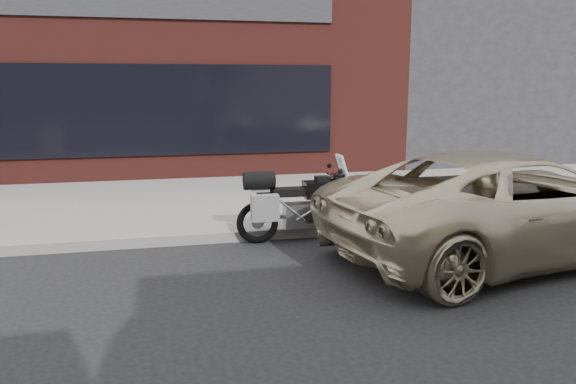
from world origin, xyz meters
name	(u,v)px	position (x,y,z in m)	size (l,w,h in m)	color
ground	(299,383)	(0.00, 0.00, 0.00)	(120.00, 120.00, 0.00)	black
near_sidewalk	(213,198)	(0.00, 7.00, 0.07)	(44.00, 6.00, 0.15)	gray
storefront	(122,85)	(-2.00, 13.98, 2.25)	(14.00, 10.07, 4.50)	#5A221D
neighbour_building	(481,62)	(10.00, 14.00, 3.00)	(10.00, 10.00, 6.00)	#26262A
motorcycle	(296,205)	(0.92, 3.88, 0.55)	(2.00, 0.64, 1.26)	black
minivan	(510,205)	(3.50, 2.52, 0.71)	(2.34, 5.08, 1.41)	#C4B698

